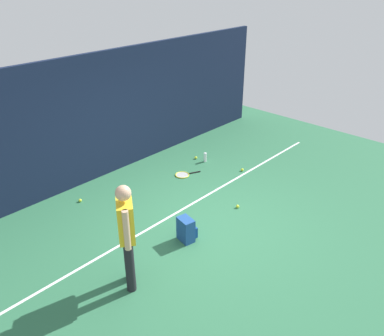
# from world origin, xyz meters

# --- Properties ---
(ground_plane) EXTENTS (12.00, 12.00, 0.00)m
(ground_plane) POSITION_xyz_m (0.00, 0.00, 0.00)
(ground_plane) COLOR #2D6B47
(back_fence) EXTENTS (10.00, 0.10, 2.73)m
(back_fence) POSITION_xyz_m (0.00, 3.00, 1.37)
(back_fence) COLOR #141E38
(back_fence) RESTS_ON ground
(court_line) EXTENTS (9.00, 0.05, 0.00)m
(court_line) POSITION_xyz_m (0.00, 0.65, 0.00)
(court_line) COLOR white
(court_line) RESTS_ON ground
(tennis_player) EXTENTS (0.41, 0.45, 1.70)m
(tennis_player) POSITION_xyz_m (-1.99, -0.21, 0.97)
(tennis_player) COLOR black
(tennis_player) RESTS_ON ground
(tennis_racket) EXTENTS (0.63, 0.43, 0.03)m
(tennis_racket) POSITION_xyz_m (1.02, 1.63, 0.01)
(tennis_racket) COLOR black
(tennis_racket) RESTS_ON ground
(backpack) EXTENTS (0.33, 0.33, 0.44)m
(backpack) POSITION_xyz_m (-0.65, -0.08, 0.21)
(backpack) COLOR #1E478C
(backpack) RESTS_ON ground
(tennis_ball_near_player) EXTENTS (0.07, 0.07, 0.07)m
(tennis_ball_near_player) POSITION_xyz_m (1.84, 2.00, 0.03)
(tennis_ball_near_player) COLOR #CCE033
(tennis_ball_near_player) RESTS_ON ground
(tennis_ball_by_fence) EXTENTS (0.07, 0.07, 0.07)m
(tennis_ball_by_fence) POSITION_xyz_m (0.78, -0.11, 0.03)
(tennis_ball_by_fence) COLOR #CCE033
(tennis_ball_by_fence) RESTS_ON ground
(tennis_ball_mid_court) EXTENTS (0.07, 0.07, 0.07)m
(tennis_ball_mid_court) POSITION_xyz_m (-1.23, 2.36, 0.03)
(tennis_ball_mid_court) COLOR #CCE033
(tennis_ball_mid_court) RESTS_ON ground
(tennis_ball_far_left) EXTENTS (0.07, 0.07, 0.07)m
(tennis_ball_far_left) POSITION_xyz_m (2.10, 0.77, 0.03)
(tennis_ball_far_left) COLOR #CCE033
(tennis_ball_far_left) RESTS_ON ground
(water_bottle) EXTENTS (0.07, 0.07, 0.23)m
(water_bottle) POSITION_xyz_m (1.89, 1.73, 0.11)
(water_bottle) COLOR white
(water_bottle) RESTS_ON ground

